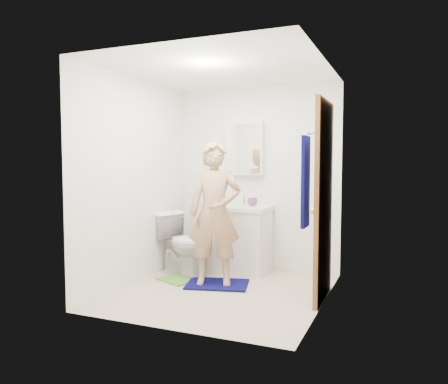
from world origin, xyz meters
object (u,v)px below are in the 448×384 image
(toilet, at_px, (184,243))
(medicine_cabinet, at_px, (245,149))
(towel, at_px, (306,182))
(toothbrush_cup, at_px, (252,202))
(man, at_px, (215,213))
(soap_dispenser, at_px, (222,199))
(vanity_cabinet, at_px, (239,241))

(toilet, bearing_deg, medicine_cabinet, -24.22)
(toilet, bearing_deg, towel, -102.34)
(towel, distance_m, toothbrush_cup, 1.95)
(toilet, relative_size, man, 0.48)
(towel, xyz_separation_m, soap_dispenser, (-1.41, 1.44, -0.31))
(vanity_cabinet, bearing_deg, man, -91.28)
(towel, height_order, soap_dispenser, towel)
(toilet, bearing_deg, man, -101.40)
(towel, distance_m, man, 1.47)
(vanity_cabinet, bearing_deg, toothbrush_cup, 42.94)
(vanity_cabinet, distance_m, medicine_cabinet, 1.22)
(medicine_cabinet, xyz_separation_m, toilet, (-0.59, -0.63, -1.21))
(toothbrush_cup, bearing_deg, soap_dispenser, -154.95)
(medicine_cabinet, relative_size, soap_dispenser, 3.82)
(toothbrush_cup, xyz_separation_m, man, (-0.15, -0.87, -0.06))
(soap_dispenser, bearing_deg, toilet, -135.29)
(towel, relative_size, toothbrush_cup, 6.30)
(toilet, bearing_deg, soap_dispenser, -26.24)
(soap_dispenser, relative_size, toothbrush_cup, 1.44)
(vanity_cabinet, height_order, medicine_cabinet, medicine_cabinet)
(toothbrush_cup, relative_size, man, 0.08)
(vanity_cabinet, bearing_deg, medicine_cabinet, 90.00)
(soap_dispenser, bearing_deg, towel, -45.72)
(vanity_cabinet, relative_size, toothbrush_cup, 6.30)
(medicine_cabinet, bearing_deg, towel, -55.39)
(medicine_cabinet, relative_size, toilet, 0.89)
(toilet, xyz_separation_m, soap_dispenser, (0.37, 0.36, 0.55))
(toothbrush_cup, bearing_deg, man, -100.05)
(medicine_cabinet, distance_m, toothbrush_cup, 0.72)
(towel, distance_m, toilet, 2.25)
(toilet, distance_m, soap_dispenser, 0.75)
(medicine_cabinet, bearing_deg, toothbrush_cup, -35.21)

